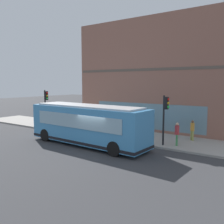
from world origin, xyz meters
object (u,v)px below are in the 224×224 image
(fire_hydrant, at_px, (143,132))
(pedestrian_near_building_entrance, at_px, (177,132))
(city_bus_nearside, at_px, (87,125))
(pedestrian_walking_along_curb, at_px, (90,120))
(pedestrian_by_light_pole, at_px, (192,129))
(traffic_light_down_block, at_px, (46,102))
(traffic_light_near_corner, at_px, (165,111))

(fire_hydrant, xyz_separation_m, pedestrian_near_building_entrance, (-1.35, -3.45, 0.62))
(city_bus_nearside, xyz_separation_m, fire_hydrant, (4.51, -2.43, -1.04))
(city_bus_nearside, bearing_deg, fire_hydrant, -28.29)
(city_bus_nearside, distance_m, pedestrian_walking_along_curb, 6.33)
(city_bus_nearside, relative_size, pedestrian_walking_along_curb, 6.58)
(pedestrian_walking_along_curb, distance_m, pedestrian_by_light_pole, 10.20)
(traffic_light_down_block, xyz_separation_m, pedestrian_near_building_entrance, (0.65, -13.52, -1.71))
(traffic_light_down_block, bearing_deg, pedestrian_by_light_pole, -78.34)
(city_bus_nearside, height_order, traffic_light_near_corner, traffic_light_near_corner)
(traffic_light_near_corner, xyz_separation_m, fire_hydrant, (1.79, 2.70, -2.21))
(city_bus_nearside, bearing_deg, traffic_light_down_block, 71.72)
(city_bus_nearside, distance_m, pedestrian_near_building_entrance, 6.70)
(city_bus_nearside, relative_size, traffic_light_down_block, 2.63)
(city_bus_nearside, distance_m, traffic_light_down_block, 8.14)
(pedestrian_walking_along_curb, xyz_separation_m, pedestrian_near_building_entrance, (-1.81, -9.75, 0.10))
(traffic_light_near_corner, bearing_deg, city_bus_nearside, 117.96)
(fire_hydrant, distance_m, pedestrian_walking_along_curb, 6.34)
(pedestrian_near_building_entrance, bearing_deg, traffic_light_down_block, 92.74)
(pedestrian_by_light_pole, bearing_deg, traffic_light_down_block, 101.66)
(traffic_light_down_block, bearing_deg, pedestrian_walking_along_curb, -56.89)
(city_bus_nearside, bearing_deg, traffic_light_near_corner, -62.04)
(fire_hydrant, bearing_deg, pedestrian_walking_along_curb, 85.79)
(pedestrian_near_building_entrance, relative_size, pedestrian_by_light_pole, 1.04)
(traffic_light_down_block, relative_size, pedestrian_walking_along_curb, 2.50)
(city_bus_nearside, height_order, traffic_light_down_block, traffic_light_down_block)
(traffic_light_near_corner, height_order, pedestrian_walking_along_curb, traffic_light_near_corner)
(traffic_light_near_corner, bearing_deg, pedestrian_walking_along_curb, 75.91)
(pedestrian_walking_along_curb, distance_m, pedestrian_near_building_entrance, 9.92)
(traffic_light_near_corner, xyz_separation_m, pedestrian_walking_along_curb, (2.26, 9.00, -1.69))
(pedestrian_near_building_entrance, distance_m, pedestrian_by_light_pole, 2.28)
(city_bus_nearside, relative_size, fire_hydrant, 13.70)
(traffic_light_near_corner, distance_m, traffic_light_down_block, 12.76)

